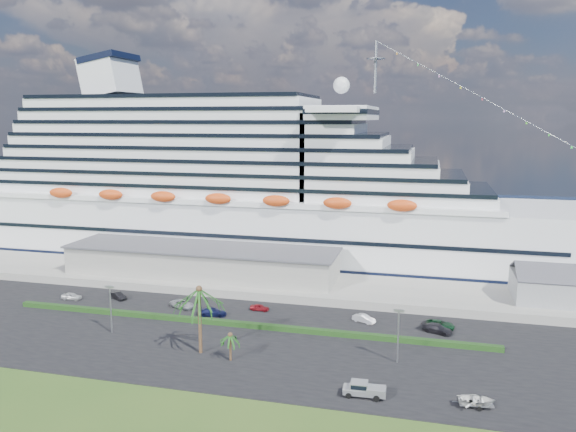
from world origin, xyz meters
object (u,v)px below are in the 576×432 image
(parked_car_3, at_px, (213,312))
(cruise_ship, at_px, (249,195))
(pickup_truck, at_px, (364,389))
(boat_trailer, at_px, (476,400))

(parked_car_3, bearing_deg, cruise_ship, 1.04)
(parked_car_3, height_order, pickup_truck, pickup_truck)
(cruise_ship, relative_size, boat_trailer, 35.25)
(cruise_ship, xyz_separation_m, boat_trailer, (52.01, -67.09, -15.57))
(pickup_truck, xyz_separation_m, boat_trailer, (14.14, 0.66, -0.08))
(cruise_ship, height_order, parked_car_3, cruise_ship)
(pickup_truck, relative_size, boat_trailer, 1.05)
(pickup_truck, bearing_deg, boat_trailer, 2.68)
(cruise_ship, bearing_deg, parked_car_3, -80.81)
(cruise_ship, distance_m, parked_car_3, 47.34)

